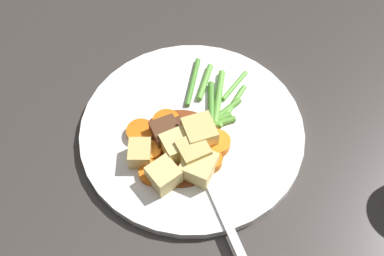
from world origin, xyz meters
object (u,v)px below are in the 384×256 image
at_px(carrot_slice_4, 151,151).
at_px(carrot_slice_5, 152,173).
at_px(potato_chunk_2, 164,175).
at_px(carrot_slice_2, 141,132).
at_px(meat_chunk_0, 166,133).
at_px(carrot_slice_3, 212,161).
at_px(potato_chunk_3, 199,166).
at_px(potato_chunk_4, 173,145).
at_px(fork, 211,187).
at_px(carrot_slice_1, 166,122).
at_px(potato_chunk_5, 193,153).
at_px(carrot_slice_0, 217,143).
at_px(potato_chunk_0, 140,153).
at_px(dinner_plate, 192,131).
at_px(potato_chunk_1, 199,134).
at_px(meat_chunk_1, 177,128).

xyz_separation_m(carrot_slice_4, carrot_slice_5, (0.02, 0.02, -0.00)).
bearing_deg(carrot_slice_4, potato_chunk_2, 51.96).
distance_m(carrot_slice_2, carrot_slice_4, 0.03).
distance_m(potato_chunk_2, meat_chunk_0, 0.06).
distance_m(carrot_slice_3, carrot_slice_5, 0.07).
bearing_deg(potato_chunk_3, potato_chunk_4, -105.28).
bearing_deg(carrot_slice_5, fork, 103.20).
bearing_deg(potato_chunk_2, potato_chunk_3, 134.48).
bearing_deg(fork, carrot_slice_1, -121.12).
bearing_deg(potato_chunk_5, carrot_slice_2, -92.09).
distance_m(carrot_slice_0, carrot_slice_4, 0.08).
relative_size(potato_chunk_0, potato_chunk_3, 0.82).
bearing_deg(carrot_slice_0, carrot_slice_4, -55.12).
bearing_deg(fork, dinner_plate, -137.52).
distance_m(carrot_slice_2, potato_chunk_4, 0.05).
height_order(carrot_slice_0, carrot_slice_1, carrot_slice_0).
relative_size(potato_chunk_0, potato_chunk_5, 0.92).
relative_size(dinner_plate, potato_chunk_0, 9.04).
height_order(carrot_slice_4, potato_chunk_0, potato_chunk_0).
bearing_deg(potato_chunk_1, potato_chunk_5, 11.66).
height_order(carrot_slice_0, potato_chunk_5, potato_chunk_5).
bearing_deg(potato_chunk_1, potato_chunk_4, -37.79).
distance_m(dinner_plate, carrot_slice_4, 0.06).
bearing_deg(potato_chunk_0, carrot_slice_2, -149.12).
distance_m(carrot_slice_4, meat_chunk_1, 0.04).
distance_m(carrot_slice_2, meat_chunk_0, 0.03).
relative_size(meat_chunk_0, meat_chunk_1, 1.67).
bearing_deg(potato_chunk_0, carrot_slice_0, 128.19).
bearing_deg(carrot_slice_0, potato_chunk_5, -27.65).
bearing_deg(carrot_slice_2, potato_chunk_4, 86.64).
bearing_deg(carrot_slice_2, potato_chunk_5, 87.91).
bearing_deg(fork, potato_chunk_3, -118.59).
height_order(carrot_slice_1, meat_chunk_0, meat_chunk_0).
xyz_separation_m(carrot_slice_0, meat_chunk_0, (0.02, -0.06, 0.01)).
distance_m(carrot_slice_4, potato_chunk_2, 0.04).
distance_m(carrot_slice_4, meat_chunk_0, 0.03).
distance_m(carrot_slice_0, fork, 0.06).
relative_size(carrot_slice_4, potato_chunk_4, 0.77).
bearing_deg(carrot_slice_4, carrot_slice_5, 33.15).
distance_m(carrot_slice_5, potato_chunk_3, 0.06).
bearing_deg(potato_chunk_4, carrot_slice_4, -57.10).
bearing_deg(dinner_plate, carrot_slice_0, 75.90).
distance_m(carrot_slice_5, potato_chunk_0, 0.03).
height_order(carrot_slice_3, carrot_slice_4, carrot_slice_3).
bearing_deg(carrot_slice_0, carrot_slice_3, 12.93).
bearing_deg(potato_chunk_3, potato_chunk_0, -77.09).
distance_m(potato_chunk_3, meat_chunk_1, 0.06).
xyz_separation_m(carrot_slice_2, potato_chunk_3, (0.01, 0.09, 0.01)).
relative_size(dinner_plate, carrot_slice_4, 11.24).
bearing_deg(carrot_slice_3, potato_chunk_4, -82.87).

